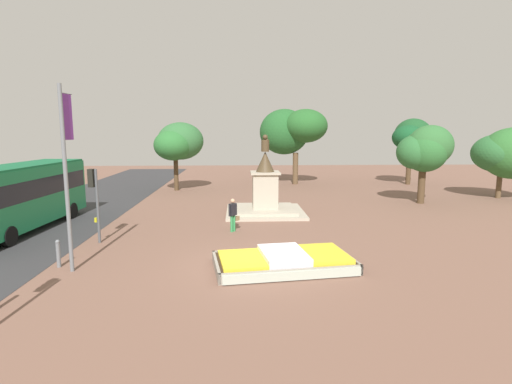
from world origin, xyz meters
The scene contains 13 objects.
ground_plane centered at (0.00, 0.00, 0.00)m, with size 91.06×91.06×0.00m, color brown.
flower_planter centered at (1.25, -0.27, 0.25)m, with size 5.34×3.38×0.61m.
statue_monument centered at (1.17, 9.76, 1.10)m, with size 4.69×4.69×4.79m.
traffic_light_mid_block centered at (-6.81, 3.47, 2.30)m, with size 0.42×0.31×3.33m.
banner_pole centered at (-6.39, -0.24, 3.53)m, with size 0.21×0.73×6.55m.
city_bus centered at (-11.31, 5.72, 1.91)m, with size 2.88×9.76×3.32m.
pedestrian_with_handbag centered at (-0.72, 5.24, 0.94)m, with size 0.55×0.59×1.67m.
kerb_bollard_mid_b centered at (-7.06, 0.19, 0.54)m, with size 0.16×0.16×1.04m.
park_tree_far_left centered at (-5.49, 19.52, 4.05)m, with size 4.00×4.36×5.75m.
park_tree_behind_statue centered at (12.29, 12.60, 3.74)m, with size 3.73×3.23×5.41m.
park_tree_far_right centered at (4.64, 23.61, 5.14)m, with size 6.20×5.51×7.10m.
park_tree_street_side centered at (15.81, 22.89, 4.52)m, with size 4.01×4.33×6.21m.
park_tree_mid_canopy centered at (19.33, 14.27, 3.39)m, with size 4.94×4.47×5.28m.
Camera 1 is at (-0.43, -14.24, 4.92)m, focal length 28.00 mm.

